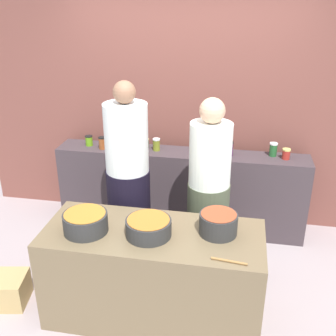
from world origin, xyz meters
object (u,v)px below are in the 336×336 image
preserve_jar_1 (102,143)px  cooking_pot_left (85,222)px  wooden_spoon (229,261)px  preserve_jar_0 (89,141)px  preserve_jar_8 (286,154)px  preserve_jar_6 (229,149)px  bread_crate (4,290)px  preserve_jar_4 (156,144)px  cooking_pot_center (149,227)px  preserve_jar_5 (209,148)px  cook_in_cap (208,199)px  preserve_jar_2 (136,142)px  preserve_jar_7 (273,149)px  preserve_jar_3 (145,143)px  cooking_pot_right (218,224)px  cook_with_tongs (128,189)px

preserve_jar_1 → cooking_pot_left: size_ratio=0.40×
wooden_spoon → preserve_jar_0: bearing=133.9°
preserve_jar_8 → wooden_spoon: (-0.49, -1.67, -0.16)m
preserve_jar_6 → bread_crate: size_ratio=0.39×
preserve_jar_4 → cooking_pot_center: 1.47m
preserve_jar_5 → preserve_jar_8: preserve_jar_8 is taller
preserve_jar_1 → cook_in_cap: (1.22, -0.67, -0.22)m
cooking_pot_left → bread_crate: bearing=-177.8°
preserve_jar_2 → preserve_jar_5: preserve_jar_2 is taller
preserve_jar_4 → preserve_jar_7: preserve_jar_7 is taller
preserve_jar_3 → cooking_pot_left: preserve_jar_3 is taller
preserve_jar_1 → preserve_jar_5: preserve_jar_1 is taller
preserve_jar_7 → preserve_jar_8: (0.13, -0.06, -0.02)m
preserve_jar_2 → preserve_jar_6: bearing=-3.7°
cooking_pot_right → wooden_spoon: cooking_pot_right is taller
preserve_jar_7 → cook_in_cap: bearing=-126.5°
preserve_jar_6 → cooking_pot_right: 1.32m
preserve_jar_3 → wooden_spoon: 2.01m
preserve_jar_7 → wooden_spoon: bearing=-101.8°
cooking_pot_center → cook_in_cap: cook_in_cap is taller
preserve_jar_5 → bread_crate: preserve_jar_5 is taller
cooking_pot_left → wooden_spoon: cooking_pot_left is taller
preserve_jar_4 → cook_in_cap: 0.99m
wooden_spoon → cook_in_cap: 0.97m
preserve_jar_1 → preserve_jar_8: (1.93, 0.06, -0.01)m
preserve_jar_3 → cook_in_cap: 1.12m
preserve_jar_5 → preserve_jar_7: bearing=2.6°
preserve_jar_2 → preserve_jar_8: bearing=-2.1°
preserve_jar_0 → preserve_jar_4: 0.76m
cooking_pot_center → preserve_jar_7: bearing=57.1°
preserve_jar_2 → bread_crate: (-0.79, -1.57, -0.84)m
preserve_jar_5 → preserve_jar_4: bearing=-176.6°
preserve_jar_3 → preserve_jar_2: bearing=-178.2°
preserve_jar_7 → cooking_pot_center: 1.80m
cook_with_tongs → bread_crate: 1.37m
preserve_jar_7 → preserve_jar_6: bearing=-171.0°
preserve_jar_0 → cook_with_tongs: bearing=-49.7°
cooking_pot_left → cook_with_tongs: bearing=78.9°
preserve_jar_5 → preserve_jar_1: bearing=-175.1°
cook_with_tongs → bread_crate: bearing=-141.4°
preserve_jar_1 → cooking_pot_left: preserve_jar_1 is taller
preserve_jar_5 → bread_crate: bearing=-135.8°
preserve_jar_4 → preserve_jar_6: bearing=-0.6°
preserve_jar_0 → cooking_pot_center: size_ratio=0.33×
preserve_jar_6 → cooking_pot_left: preserve_jar_6 is taller
wooden_spoon → cook_with_tongs: 1.32m
cooking_pot_center → preserve_jar_2: bearing=107.7°
bread_crate → preserve_jar_7: bearing=35.0°
cook_in_cap → preserve_jar_2: bearing=137.6°
preserve_jar_2 → preserve_jar_8: preserve_jar_2 is taller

